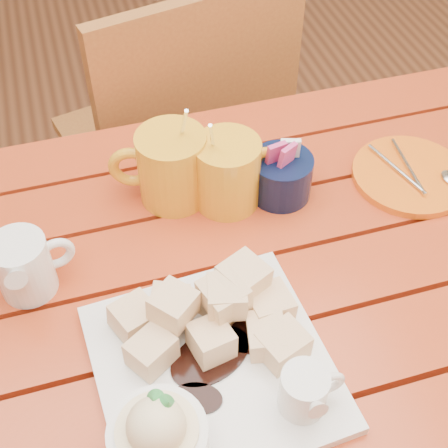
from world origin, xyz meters
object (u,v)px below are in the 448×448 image
object	(u,v)px
dessert_plate	(205,368)
orange_saucer	(411,175)
coffee_mug_left	(170,166)
chair_far	(181,143)
table	(208,349)
coffee_mug_right	(229,172)

from	to	relation	value
dessert_plate	orange_saucer	world-z (taller)	dessert_plate
coffee_mug_left	orange_saucer	bearing A→B (deg)	5.48
coffee_mug_left	chair_far	world-z (taller)	coffee_mug_left
table	orange_saucer	world-z (taller)	orange_saucer
dessert_plate	table	bearing A→B (deg)	74.40
dessert_plate	coffee_mug_right	size ratio (longest dim) A/B	1.76
coffee_mug_left	chair_far	xyz separation A→B (m)	(0.10, 0.40, -0.30)
dessert_plate	chair_far	size ratio (longest dim) A/B	0.31
coffee_mug_right	chair_far	size ratio (longest dim) A/B	0.18
orange_saucer	chair_far	size ratio (longest dim) A/B	0.20
coffee_mug_right	table	bearing A→B (deg)	-115.37
coffee_mug_left	dessert_plate	bearing A→B (deg)	-79.99
orange_saucer	chair_far	world-z (taller)	chair_far
coffee_mug_right	chair_far	bearing A→B (deg)	87.55
table	chair_far	size ratio (longest dim) A/B	1.33
table	orange_saucer	size ratio (longest dim) A/B	6.74
coffee_mug_right	orange_saucer	bearing A→B (deg)	-7.16
dessert_plate	coffee_mug_left	distance (m)	0.32
table	coffee_mug_right	distance (m)	0.26
dessert_plate	coffee_mug_right	xyz separation A→B (m)	(0.11, 0.28, 0.02)
coffee_mug_left	table	bearing A→B (deg)	-75.19
dessert_plate	coffee_mug_left	world-z (taller)	coffee_mug_left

